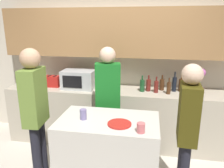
% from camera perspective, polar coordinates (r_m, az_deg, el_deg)
% --- Properties ---
extents(back_wall, '(6.40, 0.40, 2.70)m').
position_cam_1_polar(back_wall, '(3.67, 1.83, 8.83)').
color(back_wall, beige).
rests_on(back_wall, ground_plane).
extents(back_counter, '(3.60, 0.62, 0.93)m').
position_cam_1_polar(back_counter, '(3.69, 1.07, -8.40)').
color(back_counter, '#B7AD99').
rests_on(back_counter, ground_plane).
extents(kitchen_island, '(1.14, 0.70, 0.91)m').
position_cam_1_polar(kitchen_island, '(2.73, -0.97, -18.02)').
color(kitchen_island, beige).
rests_on(kitchen_island, ground_plane).
extents(microwave, '(0.52, 0.39, 0.30)m').
position_cam_1_polar(microwave, '(3.63, -8.60, 1.29)').
color(microwave, '#B7BABC').
rests_on(microwave, back_counter).
extents(toaster, '(0.26, 0.16, 0.18)m').
position_cam_1_polar(toaster, '(3.82, -15.29, 0.70)').
color(toaster, '#B21E19').
rests_on(toaster, back_counter).
extents(potted_plant, '(0.14, 0.14, 0.40)m').
position_cam_1_polar(potted_plant, '(3.51, 22.06, 0.65)').
color(potted_plant, brown).
rests_on(potted_plant, back_counter).
extents(bottle_0, '(0.08, 0.08, 0.25)m').
position_cam_1_polar(bottle_0, '(3.44, 7.89, -0.36)').
color(bottle_0, '#194723').
rests_on(bottle_0, back_counter).
extents(bottle_1, '(0.07, 0.07, 0.26)m').
position_cam_1_polar(bottle_1, '(3.48, 9.49, -0.25)').
color(bottle_1, maroon).
rests_on(bottle_1, back_counter).
extents(bottle_2, '(0.07, 0.07, 0.25)m').
position_cam_1_polar(bottle_2, '(3.42, 11.46, -0.64)').
color(bottle_2, maroon).
rests_on(bottle_2, back_counter).
extents(bottle_3, '(0.08, 0.08, 0.25)m').
position_cam_1_polar(bottle_3, '(3.57, 12.91, -0.09)').
color(bottle_3, '#472814').
rests_on(bottle_3, back_counter).
extents(bottle_4, '(0.06, 0.06, 0.25)m').
position_cam_1_polar(bottle_4, '(3.39, 14.59, -0.99)').
color(bottle_4, '#472814').
rests_on(bottle_4, back_counter).
extents(bottle_5, '(0.07, 0.07, 0.31)m').
position_cam_1_polar(bottle_5, '(3.55, 15.96, 0.02)').
color(bottle_5, black).
rests_on(bottle_5, back_counter).
extents(bottle_6, '(0.07, 0.07, 0.27)m').
position_cam_1_polar(bottle_6, '(3.57, 17.54, -0.25)').
color(bottle_6, '#472814').
rests_on(bottle_6, back_counter).
extents(bottle_7, '(0.07, 0.07, 0.32)m').
position_cam_1_polar(bottle_7, '(3.53, 19.40, -0.33)').
color(bottle_7, maroon).
rests_on(bottle_7, back_counter).
extents(plate_on_island, '(0.26, 0.26, 0.01)m').
position_cam_1_polar(plate_on_island, '(2.39, 1.95, -10.37)').
color(plate_on_island, red).
rests_on(plate_on_island, kitchen_island).
extents(cup_0, '(0.08, 0.08, 0.10)m').
position_cam_1_polar(cup_0, '(2.23, 7.56, -11.27)').
color(cup_0, '#D5676D').
rests_on(cup_0, kitchen_island).
extents(cup_1, '(0.08, 0.08, 0.12)m').
position_cam_1_polar(cup_1, '(2.51, -7.51, -7.85)').
color(cup_1, '#776FA4').
rests_on(cup_1, kitchen_island).
extents(person_left, '(0.22, 0.35, 1.71)m').
position_cam_1_polar(person_left, '(2.69, -19.45, -5.86)').
color(person_left, black).
rests_on(person_left, ground_plane).
extents(person_center, '(0.37, 0.25, 1.67)m').
position_cam_1_polar(person_center, '(3.05, -1.12, -3.01)').
color(person_center, black).
rests_on(person_center, ground_plane).
extents(person_right, '(0.21, 0.35, 1.59)m').
position_cam_1_polar(person_right, '(2.44, 19.06, -10.21)').
color(person_right, black).
rests_on(person_right, ground_plane).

